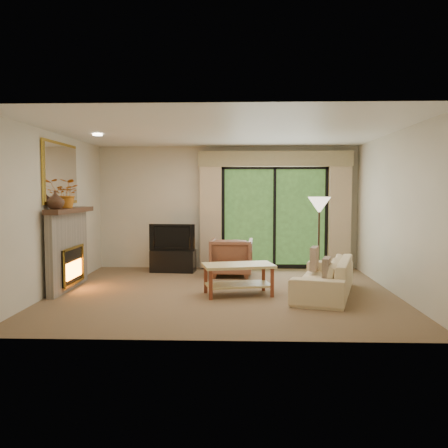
{
  "coord_description": "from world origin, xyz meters",
  "views": [
    {
      "loc": [
        0.27,
        -7.63,
        1.65
      ],
      "look_at": [
        0.0,
        0.3,
        1.1
      ],
      "focal_mm": 38.0,
      "sensor_mm": 36.0,
      "label": 1
    }
  ],
  "objects_px": {
    "media_console": "(173,261)",
    "sofa": "(324,277)",
    "armchair": "(231,257)",
    "coffee_table": "(238,280)"
  },
  "relations": [
    {
      "from": "media_console",
      "to": "armchair",
      "type": "xyz_separation_m",
      "value": [
        1.2,
        -0.43,
        0.15
      ]
    },
    {
      "from": "media_console",
      "to": "armchair",
      "type": "relative_size",
      "value": 1.1
    },
    {
      "from": "media_console",
      "to": "sofa",
      "type": "bearing_deg",
      "value": -32.87
    },
    {
      "from": "media_console",
      "to": "sofa",
      "type": "relative_size",
      "value": 0.45
    },
    {
      "from": "armchair",
      "to": "coffee_table",
      "type": "height_order",
      "value": "armchair"
    },
    {
      "from": "armchair",
      "to": "coffee_table",
      "type": "bearing_deg",
      "value": 97.87
    },
    {
      "from": "coffee_table",
      "to": "armchair",
      "type": "bearing_deg",
      "value": 81.73
    },
    {
      "from": "sofa",
      "to": "coffee_table",
      "type": "xyz_separation_m",
      "value": [
        -1.36,
        -0.05,
        -0.04
      ]
    },
    {
      "from": "armchair",
      "to": "sofa",
      "type": "bearing_deg",
      "value": 135.5
    },
    {
      "from": "media_console",
      "to": "sofa",
      "type": "height_order",
      "value": "sofa"
    }
  ]
}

